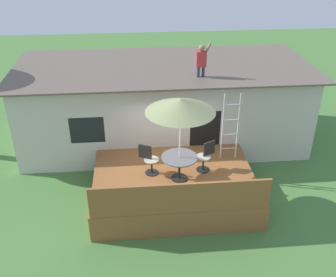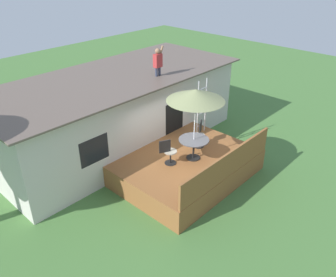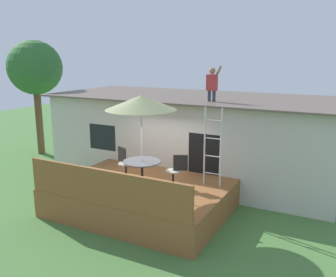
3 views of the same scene
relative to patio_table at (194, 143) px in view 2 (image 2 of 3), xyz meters
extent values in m
plane|color=#477538|center=(-0.14, 0.25, -1.39)|extent=(40.00, 40.00, 0.00)
cube|color=beige|center=(-0.14, 3.85, 0.06)|extent=(10.00, 4.00, 2.89)
cube|color=#66564C|center=(-0.14, 3.85, 1.53)|extent=(10.50, 4.50, 0.06)
cube|color=black|center=(-2.76, 1.86, 0.16)|extent=(1.10, 0.03, 0.90)
cube|color=black|center=(1.07, 1.86, -0.34)|extent=(1.00, 0.03, 2.00)
cube|color=brown|center=(-0.14, 0.25, -0.99)|extent=(4.76, 3.63, 0.80)
cube|color=brown|center=(-0.14, -1.51, -0.14)|extent=(4.66, 0.08, 0.90)
cylinder|color=black|center=(0.00, 0.00, -0.57)|extent=(0.48, 0.48, 0.03)
cylinder|color=black|center=(0.00, 0.00, -0.22)|extent=(0.07, 0.07, 0.71)
cylinder|color=#4C4C51|center=(0.00, 0.00, 0.14)|extent=(1.04, 1.04, 0.03)
cylinder|color=silver|center=(0.00, 0.00, 0.61)|extent=(0.04, 0.04, 2.40)
cone|color=#8C9360|center=(0.00, 0.00, 1.76)|extent=(1.90, 1.90, 0.38)
cylinder|color=silver|center=(1.43, 1.00, 0.51)|extent=(0.04, 0.04, 2.20)
cylinder|color=silver|center=(1.91, 1.00, 0.51)|extent=(0.04, 0.04, 2.20)
cylinder|color=silver|center=(1.67, 1.00, -0.24)|extent=(0.48, 0.03, 0.03)
cylinder|color=silver|center=(1.67, 1.00, 0.26)|extent=(0.48, 0.03, 0.03)
cylinder|color=silver|center=(1.67, 1.00, 0.76)|extent=(0.48, 0.03, 0.03)
cylinder|color=silver|center=(1.67, 1.00, 1.26)|extent=(0.48, 0.03, 0.03)
cylinder|color=#33384C|center=(0.90, 2.64, 1.73)|extent=(0.10, 0.10, 0.34)
cylinder|color=#33384C|center=(1.06, 2.64, 1.73)|extent=(0.10, 0.10, 0.34)
cube|color=#B73333|center=(0.98, 2.64, 2.15)|extent=(0.32, 0.20, 0.50)
sphere|color=#997051|center=(0.98, 2.64, 2.51)|extent=(0.20, 0.20, 0.20)
cylinder|color=#997051|center=(1.16, 2.64, 2.45)|extent=(0.26, 0.08, 0.44)
cylinder|color=black|center=(-0.78, 0.36, -0.58)|extent=(0.40, 0.40, 0.02)
cylinder|color=black|center=(-0.78, 0.36, -0.36)|extent=(0.06, 0.06, 0.44)
cylinder|color=#A59E8C|center=(-0.78, 0.36, -0.13)|extent=(0.44, 0.44, 0.04)
cube|color=black|center=(-0.96, 0.45, 0.11)|extent=(0.38, 0.20, 0.44)
cylinder|color=black|center=(0.77, 0.38, -0.58)|extent=(0.40, 0.40, 0.02)
cylinder|color=black|center=(0.77, 0.38, -0.36)|extent=(0.06, 0.06, 0.44)
cylinder|color=#A59E8C|center=(0.77, 0.38, -0.13)|extent=(0.44, 0.44, 0.04)
cube|color=black|center=(0.94, 0.47, 0.11)|extent=(0.38, 0.21, 0.44)
camera|label=1|loc=(-1.19, -9.41, 6.06)|focal=42.04mm
camera|label=2|loc=(-8.15, -6.39, 5.83)|focal=37.18mm
camera|label=3|loc=(4.99, -8.07, 2.97)|focal=38.60mm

